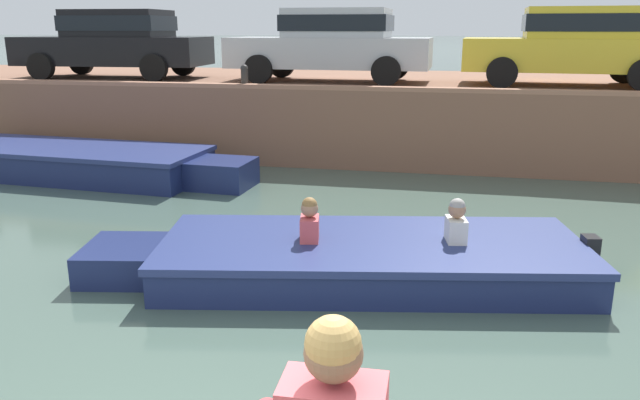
% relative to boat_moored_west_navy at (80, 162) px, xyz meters
% --- Properties ---
extents(ground_plane, '(400.00, 400.00, 0.00)m').
position_rel_boat_moored_west_navy_xyz_m(ground_plane, '(5.37, -3.20, -0.28)').
color(ground_plane, '#42564C').
extents(far_quay_wall, '(60.00, 6.00, 1.54)m').
position_rel_boat_moored_west_navy_xyz_m(far_quay_wall, '(5.37, 4.58, 0.49)').
color(far_quay_wall, brown).
rests_on(far_quay_wall, ground).
extents(far_wall_coping, '(60.00, 0.24, 0.08)m').
position_rel_boat_moored_west_navy_xyz_m(far_wall_coping, '(5.37, 1.70, 1.30)').
color(far_wall_coping, '#9F6C52').
rests_on(far_wall_coping, far_quay_wall).
extents(boat_moored_west_navy, '(6.35, 2.13, 0.56)m').
position_rel_boat_moored_west_navy_xyz_m(boat_moored_west_navy, '(0.00, 0.00, 0.00)').
color(boat_moored_west_navy, navy).
rests_on(boat_moored_west_navy, ground).
extents(motorboat_passing, '(5.67, 2.64, 0.92)m').
position_rel_boat_moored_west_navy_xyz_m(motorboat_passing, '(5.71, -3.73, -0.06)').
color(motorboat_passing, navy).
rests_on(motorboat_passing, ground).
extents(car_leftmost_black, '(4.43, 2.08, 1.54)m').
position_rel_boat_moored_west_navy_xyz_m(car_leftmost_black, '(-1.07, 3.55, 2.10)').
color(car_leftmost_black, black).
rests_on(car_leftmost_black, far_quay_wall).
extents(car_left_inner_silver, '(4.38, 1.97, 1.54)m').
position_rel_boat_moored_west_navy_xyz_m(car_left_inner_silver, '(4.09, 3.54, 2.10)').
color(car_left_inner_silver, '#B7BABC').
rests_on(car_left_inner_silver, far_quay_wall).
extents(car_centre_yellow, '(4.20, 2.16, 1.54)m').
position_rel_boat_moored_west_navy_xyz_m(car_centre_yellow, '(9.00, 3.54, 2.10)').
color(car_centre_yellow, yellow).
rests_on(car_centre_yellow, far_quay_wall).
extents(mooring_bollard_mid, '(0.15, 0.15, 0.45)m').
position_rel_boat_moored_west_navy_xyz_m(mooring_bollard_mid, '(2.64, 1.83, 1.50)').
color(mooring_bollard_mid, '#2D2B28').
rests_on(mooring_bollard_mid, far_quay_wall).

